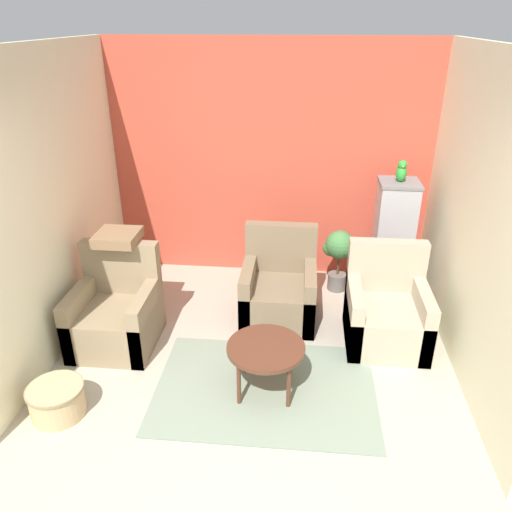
# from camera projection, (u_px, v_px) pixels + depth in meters

# --- Properties ---
(ground_plane) EXTENTS (20.00, 20.00, 0.00)m
(ground_plane) POSITION_uv_depth(u_px,v_px,m) (234.00, 478.00, 3.49)
(ground_plane) COLOR #B2A893
(ground_plane) RESTS_ON ground
(wall_back_accent) EXTENTS (3.81, 0.06, 2.74)m
(wall_back_accent) POSITION_uv_depth(u_px,v_px,m) (270.00, 163.00, 5.81)
(wall_back_accent) COLOR #C64C38
(wall_back_accent) RESTS_ON ground_plane
(wall_left) EXTENTS (0.06, 3.22, 2.74)m
(wall_left) POSITION_uv_depth(u_px,v_px,m) (50.00, 206.00, 4.50)
(wall_left) COLOR beige
(wall_left) RESTS_ON ground_plane
(wall_right) EXTENTS (0.06, 3.22, 2.74)m
(wall_right) POSITION_uv_depth(u_px,v_px,m) (478.00, 221.00, 4.17)
(wall_right) COLOR beige
(wall_right) RESTS_ON ground_plane
(area_rug) EXTENTS (1.89, 1.32, 0.01)m
(area_rug) POSITION_uv_depth(u_px,v_px,m) (265.00, 388.00, 4.33)
(area_rug) COLOR gray
(area_rug) RESTS_ON ground_plane
(coffee_table) EXTENTS (0.66, 0.66, 0.45)m
(coffee_table) POSITION_uv_depth(u_px,v_px,m) (266.00, 350.00, 4.16)
(coffee_table) COLOR #512D1E
(coffee_table) RESTS_ON ground_plane
(armchair_left) EXTENTS (0.76, 0.79, 0.95)m
(armchair_left) POSITION_uv_depth(u_px,v_px,m) (116.00, 315.00, 4.84)
(armchair_left) COLOR #8E7A5B
(armchair_left) RESTS_ON ground_plane
(armchair_right) EXTENTS (0.76, 0.79, 0.95)m
(armchair_right) POSITION_uv_depth(u_px,v_px,m) (386.00, 314.00, 4.86)
(armchair_right) COLOR tan
(armchair_right) RESTS_ON ground_plane
(armchair_middle) EXTENTS (0.76, 0.79, 0.95)m
(armchair_middle) POSITION_uv_depth(u_px,v_px,m) (279.00, 291.00, 5.26)
(armchair_middle) COLOR #7A664C
(armchair_middle) RESTS_ON ground_plane
(birdcage) EXTENTS (0.51, 0.51, 1.33)m
(birdcage) POSITION_uv_depth(u_px,v_px,m) (392.00, 240.00, 5.61)
(birdcage) COLOR slate
(birdcage) RESTS_ON ground_plane
(parrot) EXTENTS (0.11, 0.20, 0.24)m
(parrot) POSITION_uv_depth(u_px,v_px,m) (401.00, 171.00, 5.27)
(parrot) COLOR green
(parrot) RESTS_ON birdcage
(potted_plant) EXTENTS (0.36, 0.33, 0.74)m
(potted_plant) POSITION_uv_depth(u_px,v_px,m) (339.00, 252.00, 5.71)
(potted_plant) COLOR #66605B
(potted_plant) RESTS_ON ground_plane
(wicker_basket) EXTENTS (0.45, 0.45, 0.27)m
(wicker_basket) POSITION_uv_depth(u_px,v_px,m) (57.00, 400.00, 4.00)
(wicker_basket) COLOR tan
(wicker_basket) RESTS_ON ground_plane
(throw_pillow) EXTENTS (0.40, 0.40, 0.10)m
(throw_pillow) POSITION_uv_depth(u_px,v_px,m) (118.00, 237.00, 4.79)
(throw_pillow) COLOR #846647
(throw_pillow) RESTS_ON armchair_left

